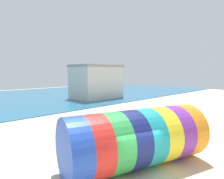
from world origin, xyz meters
name	(u,v)px	position (x,y,z in m)	size (l,w,h in m)	color
giant_inflatable_tube	(136,138)	(1.22, 1.14, 1.67)	(9.17, 5.68, 3.34)	blue
kite_handler	(185,134)	(6.32, 0.55, 0.91)	(0.41, 0.31, 1.77)	black
promenade_building	(96,82)	(19.12, 25.95, 3.51)	(9.81, 6.73, 7.01)	beige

